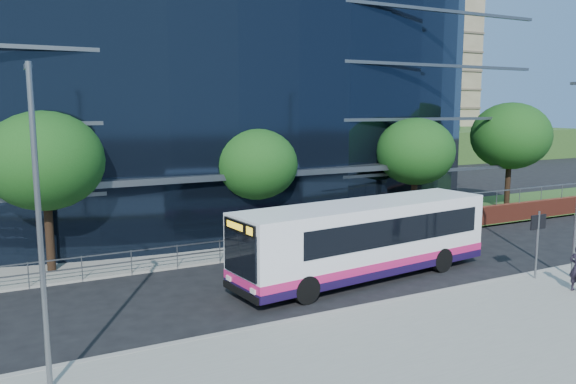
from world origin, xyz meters
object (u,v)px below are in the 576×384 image
street_sign (538,231)px  tree_far_a (45,161)px  tree_far_c (415,152)px  city_bus (366,238)px  streetlight_west (39,219)px  tree_far_b (256,164)px  tree_dist_f (444,129)px  tree_far_d (510,136)px  tree_dist_e (356,129)px

street_sign → tree_far_a: (-17.50, 10.59, 2.71)m
tree_far_a → tree_far_c: bearing=0.0°
city_bus → streetlight_west: bearing=-167.5°
tree_far_b → streetlight_west: streetlight_west is taller
tree_far_c → tree_dist_f: (33.00, 33.00, -0.33)m
street_sign → tree_far_d: (11.50, 11.59, 3.04)m
tree_far_c → tree_far_d: (9.00, 1.00, 0.65)m
tree_dist_e → street_sign: bearing=-115.1°
tree_dist_e → city_bus: size_ratio=0.54×
street_sign → tree_far_b: bearing=124.1°
tree_far_d → tree_far_b: bearing=-178.5°
street_sign → tree_dist_e: (19.50, 41.59, 2.39)m
tree_far_a → tree_far_d: bearing=2.0°
tree_far_a → tree_far_d: size_ratio=0.94×
tree_far_d → tree_dist_f: tree_far_d is taller
streetlight_west → tree_far_c: bearing=28.0°
streetlight_west → city_bus: 13.65m
tree_far_d → tree_dist_f: (24.00, 32.00, -0.98)m
tree_far_c → streetlight_west: streetlight_west is taller
street_sign → streetlight_west: 18.65m
tree_far_b → streetlight_west: 16.04m
tree_dist_f → tree_dist_e: bearing=-172.9°
street_sign → city_bus: bearing=147.7°
tree_far_b → tree_far_c: size_ratio=0.93×
tree_far_a → tree_far_c: size_ratio=1.07×
tree_far_a → tree_far_d: tree_far_d is taller
tree_far_d → tree_dist_e: (8.00, 30.00, -0.65)m
tree_far_b → city_bus: size_ratio=0.50×
streetlight_west → tree_far_d: bearing=22.1°
street_sign → city_bus: city_bus is taller
tree_far_c → streetlight_west: size_ratio=0.81×
street_sign → tree_far_c: tree_far_c is taller
tree_far_a → tree_far_c: tree_far_a is taller
street_sign → tree_dist_f: tree_dist_f is taller
tree_dist_f → city_bus: 57.50m
street_sign → tree_dist_f: bearing=50.8°
street_sign → tree_far_c: bearing=76.7°
street_sign → tree_far_d: 16.61m
tree_far_b → tree_dist_f: bearing=37.1°
tree_far_a → tree_dist_f: 62.44m
tree_dist_f → tree_far_b: bearing=-142.9°
tree_far_a → streetlight_west: 11.23m
street_sign → tree_far_b: tree_far_b is taller
tree_far_c → tree_dist_f: size_ratio=1.08×
tree_far_b → tree_dist_f: same height
tree_far_a → tree_far_b: 10.03m
tree_far_a → tree_far_b: size_ratio=1.15×
street_sign → tree_far_d: size_ratio=0.38×
street_sign → tree_far_b: size_ratio=0.46×
tree_dist_e → tree_dist_f: 16.13m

